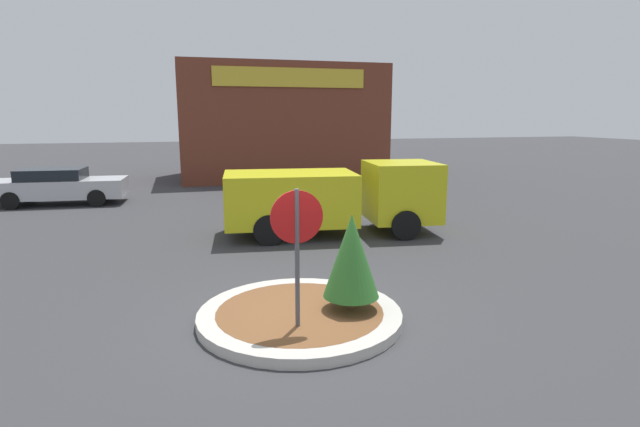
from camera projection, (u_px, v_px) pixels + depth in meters
ground_plane at (300, 320)px, 8.18m from camera, size 120.00×120.00×0.00m
traffic_island at (300, 315)px, 8.16m from camera, size 3.33×3.33×0.17m
stop_sign at (297, 235)px, 7.29m from camera, size 0.79×0.07×2.26m
island_shrub at (351, 256)px, 8.04m from camera, size 0.92×0.92×1.59m
utility_truck at (332, 196)px, 13.96m from camera, size 6.12×2.78×2.00m
storefront_building at (279, 122)px, 27.07m from camera, size 10.57×6.07×5.90m
parked_sedan_silver at (59, 186)px, 18.74m from camera, size 4.76×2.08×1.36m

